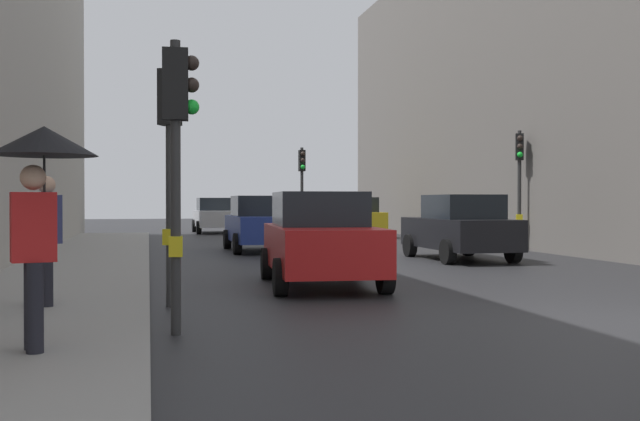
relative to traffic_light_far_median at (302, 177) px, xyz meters
name	(u,v)px	position (x,y,z in m)	size (l,w,h in m)	color
ground_plane	(610,322)	(-0.03, -20.15, -2.57)	(120.00, 120.00, 0.00)	#28282B
sidewalk_kerb	(68,281)	(-7.42, -14.15, -2.49)	(2.98, 40.00, 0.16)	gray
traffic_light_far_median	(302,177)	(0.00, 0.00, 0.00)	(0.24, 0.43, 3.72)	#2D2D2D
traffic_light_mid_street	(519,168)	(5.57, -7.26, 0.08)	(0.34, 0.45, 3.84)	#2D2D2D
traffic_light_near_left	(178,132)	(-5.60, -19.84, -0.16)	(0.44, 0.26, 3.48)	#2D2D2D
traffic_light_near_right	(171,138)	(-5.61, -17.45, -0.04)	(0.45, 0.35, 3.66)	#2D2D2D
car_dark_suv	(460,227)	(2.25, -10.17, -1.69)	(2.05, 4.21, 1.76)	black
car_blue_van	(260,224)	(-2.49, -5.41, -1.69)	(2.04, 4.21, 1.76)	navy
car_yellow_taxi	(353,217)	(2.85, 2.70, -1.69)	(2.15, 4.27, 1.76)	yellow
car_silver_hatchback	(214,215)	(-2.71, 8.71, -1.69)	(2.08, 4.23, 1.76)	#BCBCC1
car_red_sedan	(321,239)	(-2.80, -15.25, -1.69)	(2.26, 4.32, 1.76)	red
pedestrian_with_umbrella	(41,174)	(-6.94, -21.29, -0.73)	(1.00, 1.00, 2.14)	black
pedestrian_with_grey_backpack	(43,232)	(-7.34, -18.10, -1.40)	(0.63, 0.38, 1.77)	black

